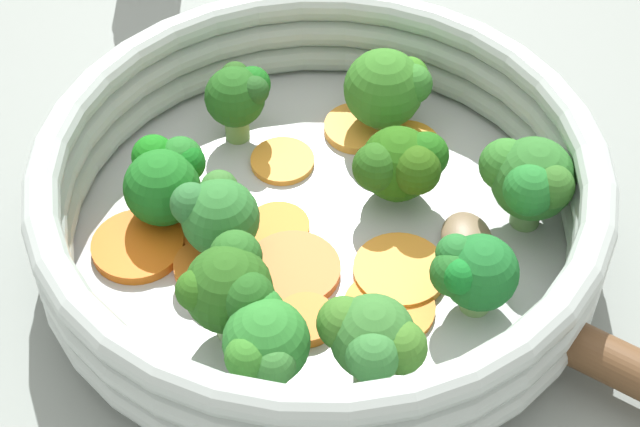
{
  "coord_description": "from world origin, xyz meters",
  "views": [
    {
      "loc": [
        -0.36,
        -0.04,
        0.42
      ],
      "look_at": [
        0.0,
        0.0,
        0.03
      ],
      "focal_mm": 60.0,
      "sensor_mm": 36.0,
      "label": 1
    }
  ],
  "objects_px": {
    "carrot_slice_6": "(282,161)",
    "broccoli_floret_3": "(214,214)",
    "broccoli_floret_8": "(530,180)",
    "skillet": "(320,240)",
    "carrot_slice_4": "(407,145)",
    "broccoli_floret_9": "(401,164)",
    "mushroom_piece_0": "(467,245)",
    "broccoli_floret_1": "(389,88)",
    "carrot_slice_7": "(358,128)",
    "carrot_slice_2": "(236,289)",
    "carrot_slice_9": "(209,225)",
    "broccoli_floret_2": "(472,272)",
    "broccoli_floret_4": "(372,340)",
    "broccoli_floret_6": "(167,174)",
    "carrot_slice_3": "(400,271)",
    "carrot_slice_5": "(300,319)",
    "carrot_slice_0": "(277,231)",
    "broccoli_floret_7": "(265,343)",
    "broccoli_floret_5": "(239,95)",
    "broccoli_floret_0": "(230,287)",
    "carrot_slice_11": "(389,308)",
    "carrot_slice_10": "(209,267)",
    "carrot_slice_1": "(138,246)",
    "carrot_slice_8": "(293,269)"
  },
  "relations": [
    {
      "from": "carrot_slice_2",
      "to": "carrot_slice_9",
      "type": "xyz_separation_m",
      "value": [
        0.04,
        0.02,
        -0.0
      ]
    },
    {
      "from": "broccoli_floret_1",
      "to": "broccoli_floret_2",
      "type": "bearing_deg",
      "value": -158.6
    },
    {
      "from": "carrot_slice_9",
      "to": "carrot_slice_6",
      "type": "bearing_deg",
      "value": -31.94
    },
    {
      "from": "broccoli_floret_5",
      "to": "carrot_slice_3",
      "type": "bearing_deg",
      "value": -133.82
    },
    {
      "from": "carrot_slice_10",
      "to": "broccoli_floret_0",
      "type": "height_order",
      "value": "broccoli_floret_0"
    },
    {
      "from": "carrot_slice_0",
      "to": "carrot_slice_7",
      "type": "xyz_separation_m",
      "value": [
        0.08,
        -0.03,
        0.0
      ]
    },
    {
      "from": "carrot_slice_4",
      "to": "broccoli_floret_9",
      "type": "xyz_separation_m",
      "value": [
        -0.04,
        0.0,
        0.02
      ]
    },
    {
      "from": "mushroom_piece_0",
      "to": "broccoli_floret_6",
      "type": "bearing_deg",
      "value": 84.96
    },
    {
      "from": "carrot_slice_3",
      "to": "broccoli_floret_0",
      "type": "bearing_deg",
      "value": 120.14
    },
    {
      "from": "broccoli_floret_2",
      "to": "broccoli_floret_4",
      "type": "distance_m",
      "value": 0.06
    },
    {
      "from": "carrot_slice_4",
      "to": "mushroom_piece_0",
      "type": "distance_m",
      "value": 0.08
    },
    {
      "from": "broccoli_floret_2",
      "to": "broccoli_floret_5",
      "type": "bearing_deg",
      "value": 50.08
    },
    {
      "from": "carrot_slice_1",
      "to": "carrot_slice_5",
      "type": "relative_size",
      "value": 1.6
    },
    {
      "from": "skillet",
      "to": "broccoli_floret_7",
      "type": "bearing_deg",
      "value": 171.82
    },
    {
      "from": "carrot_slice_1",
      "to": "carrot_slice_10",
      "type": "xyz_separation_m",
      "value": [
        -0.01,
        -0.04,
        0.0
      ]
    },
    {
      "from": "broccoli_floret_0",
      "to": "broccoli_floret_6",
      "type": "height_order",
      "value": "broccoli_floret_0"
    },
    {
      "from": "carrot_slice_2",
      "to": "carrot_slice_5",
      "type": "distance_m",
      "value": 0.04
    },
    {
      "from": "carrot_slice_11",
      "to": "carrot_slice_8",
      "type": "bearing_deg",
      "value": 70.27
    },
    {
      "from": "carrot_slice_6",
      "to": "carrot_slice_8",
      "type": "relative_size",
      "value": 0.73
    },
    {
      "from": "skillet",
      "to": "mushroom_piece_0",
      "type": "xyz_separation_m",
      "value": [
        -0.0,
        -0.07,
        0.01
      ]
    },
    {
      "from": "carrot_slice_11",
      "to": "broccoli_floret_0",
      "type": "height_order",
      "value": "broccoli_floret_0"
    },
    {
      "from": "broccoli_floret_1",
      "to": "broccoli_floret_3",
      "type": "xyz_separation_m",
      "value": [
        -0.1,
        0.08,
        -0.0
      ]
    },
    {
      "from": "broccoli_floret_2",
      "to": "carrot_slice_0",
      "type": "bearing_deg",
      "value": 69.79
    },
    {
      "from": "mushroom_piece_0",
      "to": "carrot_slice_0",
      "type": "bearing_deg",
      "value": 88.82
    },
    {
      "from": "carrot_slice_10",
      "to": "broccoli_floret_6",
      "type": "xyz_separation_m",
      "value": [
        0.04,
        0.03,
        0.02
      ]
    },
    {
      "from": "mushroom_piece_0",
      "to": "broccoli_floret_1",
      "type": "bearing_deg",
      "value": 27.76
    },
    {
      "from": "skillet",
      "to": "broccoli_floret_0",
      "type": "relative_size",
      "value": 5.06
    },
    {
      "from": "carrot_slice_7",
      "to": "broccoli_floret_9",
      "type": "bearing_deg",
      "value": -152.56
    },
    {
      "from": "carrot_slice_8",
      "to": "broccoli_floret_9",
      "type": "distance_m",
      "value": 0.08
    },
    {
      "from": "broccoli_floret_7",
      "to": "broccoli_floret_6",
      "type": "bearing_deg",
      "value": 32.83
    },
    {
      "from": "broccoli_floret_5",
      "to": "broccoli_floret_6",
      "type": "xyz_separation_m",
      "value": [
        -0.06,
        0.03,
        -0.0
      ]
    },
    {
      "from": "carrot_slice_2",
      "to": "carrot_slice_3",
      "type": "height_order",
      "value": "same"
    },
    {
      "from": "broccoli_floret_0",
      "to": "broccoli_floret_4",
      "type": "bearing_deg",
      "value": -107.03
    },
    {
      "from": "carrot_slice_5",
      "to": "skillet",
      "type": "bearing_deg",
      "value": -2.81
    },
    {
      "from": "broccoli_floret_1",
      "to": "broccoli_floret_9",
      "type": "bearing_deg",
      "value": -169.28
    },
    {
      "from": "carrot_slice_0",
      "to": "carrot_slice_9",
      "type": "height_order",
      "value": "same"
    },
    {
      "from": "carrot_slice_7",
      "to": "carrot_slice_11",
      "type": "xyz_separation_m",
      "value": [
        -0.12,
        -0.03,
        -0.0
      ]
    },
    {
      "from": "carrot_slice_0",
      "to": "mushroom_piece_0",
      "type": "distance_m",
      "value": 0.1
    },
    {
      "from": "broccoli_floret_4",
      "to": "carrot_slice_2",
      "type": "bearing_deg",
      "value": 57.94
    },
    {
      "from": "broccoli_floret_1",
      "to": "broccoli_floret_7",
      "type": "height_order",
      "value": "same"
    },
    {
      "from": "broccoli_floret_0",
      "to": "carrot_slice_2",
      "type": "bearing_deg",
      "value": 7.93
    },
    {
      "from": "broccoli_floret_4",
      "to": "broccoli_floret_7",
      "type": "height_order",
      "value": "same"
    },
    {
      "from": "carrot_slice_3",
      "to": "carrot_slice_11",
      "type": "distance_m",
      "value": 0.02
    },
    {
      "from": "carrot_slice_5",
      "to": "broccoli_floret_0",
      "type": "height_order",
      "value": "broccoli_floret_0"
    },
    {
      "from": "carrot_slice_6",
      "to": "broccoli_floret_3",
      "type": "xyz_separation_m",
      "value": [
        -0.07,
        0.02,
        0.03
      ]
    },
    {
      "from": "broccoli_floret_0",
      "to": "broccoli_floret_5",
      "type": "relative_size",
      "value": 1.14
    },
    {
      "from": "broccoli_floret_1",
      "to": "broccoli_floret_9",
      "type": "relative_size",
      "value": 1.05
    },
    {
      "from": "carrot_slice_3",
      "to": "carrot_slice_5",
      "type": "relative_size",
      "value": 1.6
    },
    {
      "from": "carrot_slice_7",
      "to": "mushroom_piece_0",
      "type": "relative_size",
      "value": 1.13
    },
    {
      "from": "broccoli_floret_8",
      "to": "skillet",
      "type": "bearing_deg",
      "value": 99.97
    }
  ]
}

